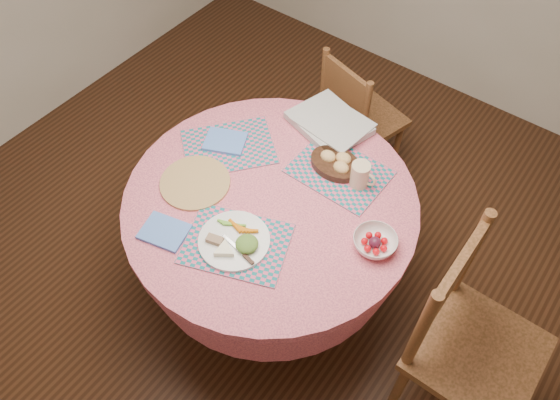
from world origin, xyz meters
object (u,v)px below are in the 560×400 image
at_px(chair_right, 467,339).
at_px(fruit_bowl, 375,242).
at_px(dining_table, 271,225).
at_px(chair_back, 357,116).
at_px(dinner_plate, 234,241).
at_px(bread_bowl, 336,163).
at_px(wicker_trivet, 195,183).
at_px(latte_mug, 361,175).

relative_size(chair_right, fruit_bowl, 5.03).
distance_m(dining_table, chair_back, 0.94).
relative_size(dinner_plate, fruit_bowl, 1.37).
bearing_deg(bread_bowl, chair_back, 111.12).
bearing_deg(dinner_plate, wicker_trivet, 157.98).
relative_size(chair_back, fruit_bowl, 4.12).
xyz_separation_m(chair_back, wicker_trivet, (-0.19, -1.06, 0.31)).
height_order(chair_right, dinner_plate, chair_right).
relative_size(dinner_plate, latte_mug, 2.41).
bearing_deg(latte_mug, chair_right, -20.18).
bearing_deg(chair_back, dining_table, 113.13).
distance_m(wicker_trivet, dinner_plate, 0.36).
xyz_separation_m(dinner_plate, fruit_bowl, (0.44, 0.32, 0.01)).
xyz_separation_m(wicker_trivet, bread_bowl, (0.43, 0.43, 0.03)).
bearing_deg(fruit_bowl, latte_mug, 132.93).
bearing_deg(wicker_trivet, dining_table, 22.76).
relative_size(chair_right, bread_bowl, 4.51).
distance_m(chair_back, latte_mug, 0.83).
bearing_deg(dinner_plate, chair_back, 96.96).
xyz_separation_m(dining_table, fruit_bowl, (0.47, 0.06, 0.22)).
bearing_deg(latte_mug, chair_back, 120.11).
bearing_deg(chair_right, chair_back, 49.61).
height_order(dinner_plate, bread_bowl, bread_bowl).
bearing_deg(latte_mug, wicker_trivet, -143.44).
bearing_deg(dining_table, chair_back, 97.31).
bearing_deg(dining_table, bread_bowl, 68.37).
height_order(chair_right, latte_mug, chair_right).
bearing_deg(chair_right, wicker_trivet, 97.67).
relative_size(dining_table, chair_right, 1.19).
bearing_deg(latte_mug, fruit_bowl, -47.07).
distance_m(bread_bowl, latte_mug, 0.14).
height_order(dining_table, latte_mug, latte_mug).
xyz_separation_m(chair_back, fruit_bowl, (0.59, -0.87, 0.33)).
bearing_deg(fruit_bowl, dining_table, -172.90).
xyz_separation_m(chair_right, dinner_plate, (-0.90, -0.30, 0.23)).
bearing_deg(latte_mug, bread_bowl, 171.52).
height_order(chair_back, dinner_plate, chair_back).
bearing_deg(chair_back, bread_bowl, 126.94).
distance_m(chair_right, latte_mug, 0.77).
distance_m(dining_table, dinner_plate, 0.34).
relative_size(bread_bowl, fruit_bowl, 1.11).
relative_size(dining_table, bread_bowl, 5.39).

